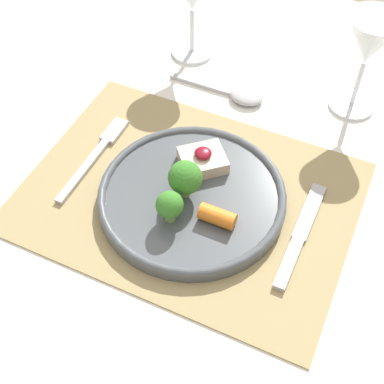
{
  "coord_description": "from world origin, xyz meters",
  "views": [
    {
      "loc": [
        0.2,
        -0.42,
        1.33
      ],
      "look_at": [
        0.01,
        -0.01,
        0.76
      ],
      "focal_mm": 50.0,
      "sensor_mm": 36.0,
      "label": 1
    }
  ],
  "objects_px": {
    "knife": "(298,241)",
    "wine_glass_near": "(369,45)",
    "spoon": "(240,94)",
    "fork": "(97,152)",
    "dinner_plate": "(192,194)"
  },
  "relations": [
    {
      "from": "fork",
      "to": "knife",
      "type": "distance_m",
      "value": 0.32
    },
    {
      "from": "wine_glass_near",
      "to": "spoon",
      "type": "bearing_deg",
      "value": -161.8
    },
    {
      "from": "wine_glass_near",
      "to": "fork",
      "type": "bearing_deg",
      "value": -139.89
    },
    {
      "from": "fork",
      "to": "wine_glass_near",
      "type": "distance_m",
      "value": 0.43
    },
    {
      "from": "spoon",
      "to": "wine_glass_near",
      "type": "xyz_separation_m",
      "value": [
        0.17,
        0.06,
        0.11
      ]
    },
    {
      "from": "fork",
      "to": "knife",
      "type": "xyz_separation_m",
      "value": [
        0.32,
        -0.03,
        -0.0
      ]
    },
    {
      "from": "knife",
      "to": "spoon",
      "type": "xyz_separation_m",
      "value": [
        -0.18,
        0.24,
        0.0
      ]
    },
    {
      "from": "dinner_plate",
      "to": "spoon",
      "type": "bearing_deg",
      "value": 95.08
    },
    {
      "from": "knife",
      "to": "spoon",
      "type": "height_order",
      "value": "spoon"
    },
    {
      "from": "dinner_plate",
      "to": "spoon",
      "type": "distance_m",
      "value": 0.23
    },
    {
      "from": "spoon",
      "to": "wine_glass_near",
      "type": "height_order",
      "value": "wine_glass_near"
    },
    {
      "from": "knife",
      "to": "wine_glass_near",
      "type": "bearing_deg",
      "value": 89.96
    },
    {
      "from": "dinner_plate",
      "to": "spoon",
      "type": "height_order",
      "value": "dinner_plate"
    },
    {
      "from": "knife",
      "to": "spoon",
      "type": "bearing_deg",
      "value": 126.0
    },
    {
      "from": "fork",
      "to": "wine_glass_near",
      "type": "relative_size",
      "value": 1.11
    }
  ]
}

